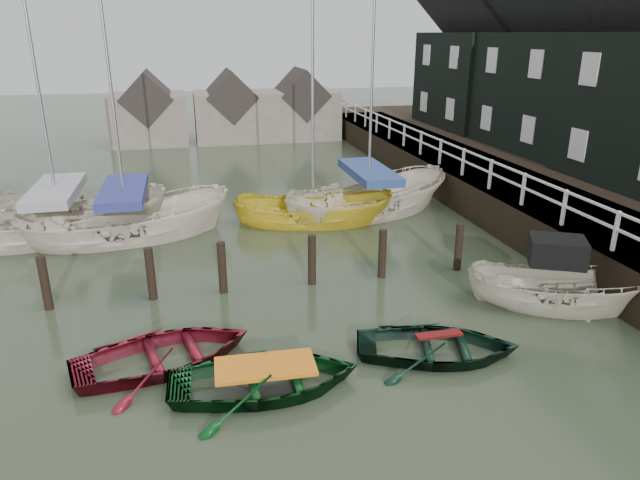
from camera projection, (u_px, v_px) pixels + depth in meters
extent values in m
plane|color=#283320|center=(288.00, 343.00, 12.61)|extent=(120.00, 120.00, 0.00)
cube|color=black|center=(473.00, 165.00, 23.31)|extent=(3.00, 32.00, 0.20)
cube|color=silver|center=(441.00, 140.00, 22.63)|extent=(0.06, 32.00, 0.06)
cube|color=silver|center=(440.00, 150.00, 22.77)|extent=(0.06, 32.00, 0.06)
cube|color=black|center=(585.00, 190.00, 24.96)|extent=(14.00, 38.00, 1.50)
cube|color=black|center=(570.00, 92.00, 25.43)|extent=(6.00, 7.00, 5.00)
cube|color=black|center=(491.00, 80.00, 31.84)|extent=(6.40, 7.00, 5.00)
cylinder|color=black|center=(46.00, 291.00, 14.01)|extent=(0.22, 0.22, 1.80)
cylinder|color=black|center=(152.00, 281.00, 14.54)|extent=(0.22, 0.22, 1.80)
cylinder|color=black|center=(223.00, 275.00, 14.93)|extent=(0.22, 0.22, 1.80)
cylinder|color=black|center=(312.00, 267.00, 15.44)|extent=(0.22, 0.22, 1.80)
cylinder|color=black|center=(382.00, 260.00, 15.87)|extent=(0.22, 0.22, 1.80)
cylinder|color=black|center=(458.00, 254.00, 16.36)|extent=(0.22, 0.22, 1.80)
cube|color=#665B51|center=(149.00, 119.00, 35.04)|extent=(4.50, 4.00, 3.00)
cube|color=#282321|center=(147.00, 97.00, 34.60)|extent=(3.18, 4.08, 3.18)
cube|color=#665B51|center=(231.00, 116.00, 36.11)|extent=(4.50, 4.00, 3.00)
cube|color=#282321|center=(230.00, 95.00, 35.66)|extent=(3.18, 4.08, 3.18)
cube|color=#665B51|center=(301.00, 114.00, 37.07)|extent=(4.50, 4.00, 3.00)
cube|color=#282321|center=(301.00, 94.00, 36.62)|extent=(3.18, 4.08, 3.18)
imported|color=#5F0D1A|center=(166.00, 364.00, 11.81)|extent=(4.21, 3.46, 0.76)
imported|color=black|center=(266.00, 389.00, 10.98)|extent=(3.77, 2.76, 0.76)
imported|color=black|center=(437.00, 356.00, 12.12)|extent=(3.97, 3.30, 0.71)
imported|color=beige|center=(554.00, 307.00, 14.28)|extent=(4.63, 3.42, 1.68)
cube|color=black|center=(557.00, 251.00, 13.97)|extent=(1.61, 1.48, 0.65)
imported|color=beige|center=(63.00, 238.00, 19.12)|extent=(7.39, 3.80, 2.72)
cylinder|color=#B2B2B7|center=(36.00, 72.00, 17.30)|extent=(0.10, 0.10, 7.69)
cube|color=gray|center=(55.00, 191.00, 18.57)|extent=(4.05, 2.04, 0.30)
imported|color=silver|center=(129.00, 237.00, 19.17)|extent=(7.19, 3.51, 2.67)
cylinder|color=#B2B2B7|center=(106.00, 49.00, 17.11)|extent=(0.10, 0.10, 9.09)
cube|color=navy|center=(124.00, 191.00, 18.63)|extent=(3.95, 1.88, 0.30)
imported|color=yellow|center=(313.00, 222.00, 20.68)|extent=(6.06, 3.37, 2.21)
cylinder|color=#B2B2B7|center=(313.00, 75.00, 18.92)|extent=(0.10, 0.10, 7.88)
imported|color=beige|center=(368.00, 213.00, 21.70)|extent=(7.45, 4.46, 2.70)
cylinder|color=#B2B2B7|center=(373.00, 52.00, 19.71)|extent=(0.10, 0.10, 8.70)
cube|color=navy|center=(369.00, 172.00, 21.15)|extent=(4.09, 2.41, 0.30)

